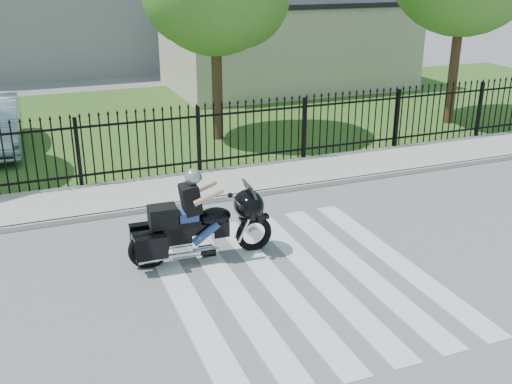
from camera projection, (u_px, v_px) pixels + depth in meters
name	position (u px, v px, depth m)	size (l,w,h in m)	color
ground	(298.00, 280.00, 10.48)	(120.00, 120.00, 0.00)	slate
crosswalk	(298.00, 279.00, 10.48)	(5.00, 5.50, 0.01)	silver
sidewalk	(211.00, 184.00, 14.80)	(40.00, 2.00, 0.12)	#ADAAA3
curb	(224.00, 198.00, 13.93)	(40.00, 0.12, 0.12)	#ADAAA3
grass_strip	(151.00, 121.00, 20.89)	(40.00, 12.00, 0.02)	#30551D
iron_fence	(199.00, 141.00, 15.36)	(26.00, 0.04, 1.80)	black
building_low	(287.00, 46.00, 26.14)	(10.00, 6.00, 3.50)	beige
building_low_roof	(288.00, 2.00, 25.47)	(10.20, 6.20, 0.20)	black
motorcycle_rider	(198.00, 222.00, 10.97)	(2.76, 0.87, 1.82)	black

